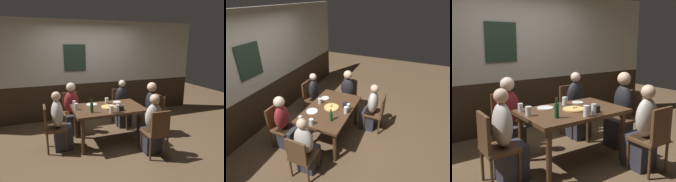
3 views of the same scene
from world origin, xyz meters
The scene contains 23 objects.
ground_plane centered at (0.00, 0.00, 0.00)m, with size 12.00×12.00×0.00m, color brown.
wall_back centered at (0.00, 1.65, 1.30)m, with size 6.40×0.13×2.60m.
dining_table centered at (0.00, 0.00, 0.65)m, with size 1.41×0.90×0.74m.
chair_head_east centered at (1.12, 0.00, 0.50)m, with size 0.40×0.40×0.88m.
chair_head_west centered at (-1.12, 0.00, 0.50)m, with size 0.40×0.40×0.88m.
chair_right_far centered at (0.62, 0.87, 0.50)m, with size 0.40×0.40×0.88m.
chair_left_far centered at (-0.62, 0.87, 0.50)m, with size 0.40×0.40×0.88m.
chair_right_near centered at (0.62, -0.87, 0.50)m, with size 0.40×0.40×0.88m.
person_head_east centered at (0.96, 0.00, 0.51)m, with size 0.37×0.34×1.19m.
person_head_west centered at (-0.96, 0.00, 0.48)m, with size 0.37×0.34×1.14m.
person_right_far centered at (0.62, 0.71, 0.48)m, with size 0.34×0.37×1.14m.
person_left_far centered at (-0.62, 0.71, 0.49)m, with size 0.34×0.37×1.15m.
person_right_near centered at (0.62, -0.71, 0.47)m, with size 0.34×0.37×1.13m.
pizza centered at (0.01, -0.02, 0.75)m, with size 0.31×0.31×0.03m.
pint_glass_amber centered at (-0.05, -0.36, 0.80)m, with size 0.08×0.08×0.14m.
tumbler_short centered at (0.06, -0.37, 0.80)m, with size 0.07×0.07×0.15m.
beer_glass_half centered at (-0.63, 0.31, 0.79)m, with size 0.07×0.07×0.11m.
pint_glass_pale centered at (0.06, 0.27, 0.79)m, with size 0.08×0.08×0.12m.
highball_clear centered at (-0.63, 0.07, 0.79)m, with size 0.08×0.08×0.12m.
beer_bottle_green centered at (-0.39, -0.20, 0.84)m, with size 0.06×0.06×0.25m.
plate_white_large centered at (-0.27, 0.28, 0.75)m, with size 0.23×0.23×0.01m, color white.
plate_white_small centered at (0.30, 0.27, 0.75)m, with size 0.17×0.17×0.01m, color white.
condiment_caddy centered at (0.16, -0.28, 0.79)m, with size 0.11×0.09×0.09m, color black.
Camera 1 is at (-1.27, -3.76, 1.99)m, focal length 32.74 mm.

